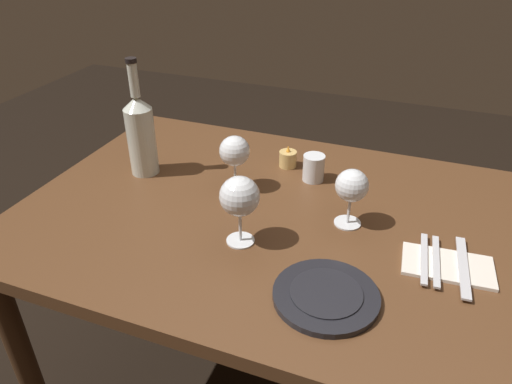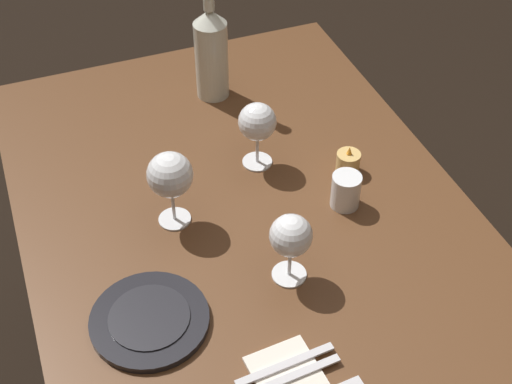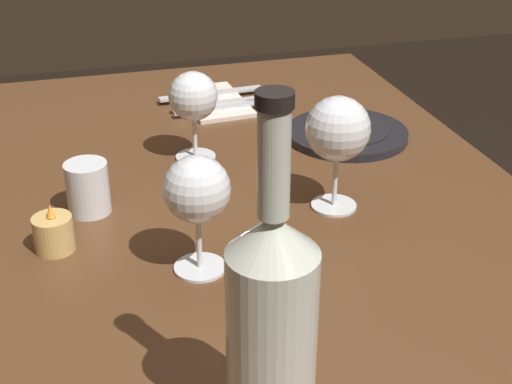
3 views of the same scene
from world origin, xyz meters
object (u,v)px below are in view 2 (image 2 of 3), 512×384
Objects in this scene: wine_glass_left at (291,237)px; fork_inner at (291,377)px; wine_glass_centre at (170,176)px; dinner_plate at (150,320)px; fork_outer at (285,365)px; wine_glass_right at (257,123)px; water_tumbler at (346,192)px; wine_bottle at (211,51)px; votive_candle at (348,163)px.

fork_inner is (0.21, -0.09, -0.09)m from wine_glass_left.
wine_glass_centre is at bearing -143.77° from wine_glass_left.
fork_outer is at bearing 47.24° from dinner_plate.
wine_glass_right is 0.92× the size of wine_glass_centre.
fork_outer is (0.17, 0.19, 0.00)m from dinner_plate.
wine_glass_centre is at bearing 153.86° from dinner_plate.
wine_glass_right is 0.24m from water_tumbler.
fork_outer is at bearing 180.00° from fork_inner.
wine_glass_left is 0.88× the size of wine_glass_centre.
wine_glass_centre is at bearing -170.19° from fork_inner.
dinner_plate is at bearing -44.72° from wine_glass_right.
wine_glass_centre is 0.50× the size of wine_bottle.
votive_candle is at bearing 143.94° from fork_inner.
water_tumbler is 0.42× the size of fork_inner.
water_tumbler is at bearing 140.25° from fork_outer.
wine_glass_left reaches higher than fork_outer.
fork_inner is 1.00× the size of fork_outer.
votive_candle is (-0.01, 0.39, -0.10)m from wine_glass_centre.
wine_glass_centre is at bearing -64.25° from wine_glass_right.
water_tumbler is at bearing 142.34° from fork_inner.
wine_glass_left is 0.22m from fork_outer.
water_tumbler is 0.42× the size of fork_outer.
votive_candle is at bearing 91.47° from wine_glass_centre.
water_tumbler is 0.42m from fork_outer.
wine_glass_left is 0.82× the size of fork_outer.
wine_glass_centre is 2.22× the size of water_tumbler.
fork_outer is at bearing -9.89° from wine_bottle.
fork_outer is (0.40, 0.07, -0.11)m from wine_glass_centre.
water_tumbler is 0.48m from dinner_plate.
votive_candle is at bearing 25.62° from wine_bottle.
wine_bottle is (-0.61, 0.05, 0.02)m from wine_glass_left.
wine_bottle is 4.40× the size of water_tumbler.
votive_candle is 0.31× the size of dinner_plate.
fork_outer is at bearing -24.81° from wine_glass_left.
dinner_plate is at bearing -27.73° from wine_bottle.
wine_glass_right is 0.22m from votive_candle.
dinner_plate is at bearing -136.62° from fork_inner.
fork_inner is at bearing 43.38° from dinner_plate.
water_tumbler is at bearing 126.86° from wine_glass_left.
water_tumbler is at bearing 15.41° from wine_bottle.
dinner_plate is at bearing -71.89° from water_tumbler.
wine_glass_centre reaches higher than wine_glass_right.
water_tumbler is (0.47, 0.13, -0.09)m from wine_bottle.
wine_glass_left is 0.33m from wine_glass_right.
wine_glass_centre is (0.11, -0.22, 0.01)m from wine_glass_right.
wine_glass_left is at bearing 155.19° from fork_outer.
votive_candle is at bearing 142.32° from fork_outer.
wine_glass_right is 2.04× the size of water_tumbler.
wine_glass_centre reaches higher than votive_candle.
water_tumbler is 1.13× the size of votive_candle.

